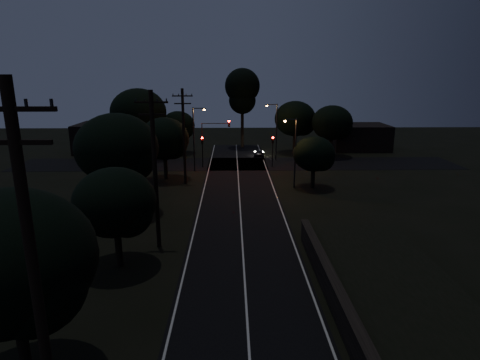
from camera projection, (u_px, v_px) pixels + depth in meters
name	position (u px, v px, depth m)	size (l,w,h in m)	color
road_surface	(239.00, 185.00, 44.52)	(60.00, 70.00, 0.03)	black
retaining_wall	(428.00, 346.00, 17.34)	(6.93, 26.00, 1.60)	black
utility_pole_near	(37.00, 295.00, 10.80)	(2.20, 0.30, 12.00)	black
utility_pole_mid	(155.00, 169.00, 27.36)	(2.20, 0.30, 11.00)	black
utility_pole_far	(184.00, 135.00, 43.85)	(2.20, 0.30, 10.50)	black
tree_left_a	(14.00, 265.00, 14.76)	(6.34, 6.34, 8.02)	black
tree_left_b	(117.00, 204.00, 24.72)	(5.11, 5.11, 6.49)	black
tree_left_c	(120.00, 150.00, 33.90)	(7.01, 7.01, 8.86)	black
tree_left_d	(166.00, 140.00, 45.83)	(5.69, 5.69, 7.22)	black
tree_far_nw	(179.00, 126.00, 61.41)	(5.13, 5.13, 6.49)	black
tree_far_w	(140.00, 114.00, 56.80)	(7.88, 7.88, 10.04)	black
tree_far_ne	(297.00, 120.00, 61.49)	(6.32, 6.32, 8.00)	black
tree_far_e	(334.00, 124.00, 58.76)	(5.96, 5.96, 7.56)	black
tree_right_a	(316.00, 155.00, 42.57)	(4.44, 4.44, 5.64)	black
tall_pine	(242.00, 91.00, 65.22)	(5.68, 5.68, 12.91)	black
building_left	(111.00, 137.00, 63.75)	(10.00, 8.00, 4.40)	black
building_right	(359.00, 137.00, 65.53)	(9.00, 7.00, 4.00)	black
signal_left	(202.00, 146.00, 52.27)	(0.28, 0.35, 4.10)	black
signal_right	(273.00, 146.00, 52.45)	(0.28, 0.35, 4.10)	black
signal_mast	(215.00, 135.00, 51.92)	(3.70, 0.35, 6.25)	black
streetlight_a	(195.00, 135.00, 49.88)	(1.66, 0.26, 8.00)	black
streetlight_b	(275.00, 128.00, 55.88)	(1.66, 0.26, 8.00)	black
streetlight_c	(294.00, 148.00, 42.43)	(1.46, 0.26, 7.50)	black
car	(259.00, 154.00, 58.59)	(1.45, 3.60, 1.23)	black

